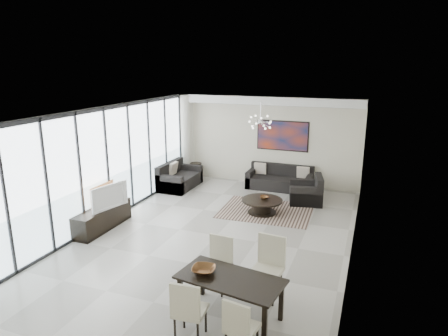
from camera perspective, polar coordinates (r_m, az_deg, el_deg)
The scene contains 20 objects.
room_shell at distance 8.83m, azimuth 1.68°, elevation -1.47°, with size 6.00×9.00×2.90m.
window_wall at distance 10.36m, azimuth -15.93°, elevation 0.51°, with size 0.37×8.95×2.90m.
soffit at distance 12.78m, azimuth 6.16°, elevation 9.56°, with size 5.98×0.40×0.26m, color white.
painting at distance 12.98m, azimuth 8.36°, elevation 4.58°, with size 1.68×0.04×0.98m, color #A73617.
chandelier at distance 11.03m, azimuth 5.21°, elevation 6.55°, with size 0.66×0.66×0.71m.
rug at distance 11.02m, azimuth 6.04°, elevation -6.09°, with size 2.43×1.87×0.01m, color black.
coffee_table at distance 10.80m, azimuth 5.45°, elevation -5.32°, with size 1.10×1.10×0.38m.
bowl_coffee at distance 10.78m, azimuth 5.77°, elevation -4.23°, with size 0.24×0.24×0.08m, color brown.
sofa_main at distance 12.91m, azimuth 7.97°, elevation -1.85°, with size 2.06×0.84×0.75m.
loveseat at distance 13.00m, azimuth -6.50°, elevation -1.58°, with size 0.91×1.62×0.81m.
armchair at distance 11.77m, azimuth 11.78°, elevation -3.56°, with size 1.09×1.13×0.80m.
side_table at distance 13.88m, azimuth -4.04°, elevation -0.02°, with size 0.41×0.41×0.56m.
tv_console at distance 10.21m, azimuth -17.01°, elevation -6.83°, with size 0.49×1.74×0.54m, color black.
television at distance 9.95m, azimuth -16.39°, elevation -3.85°, with size 1.03×0.14×0.60m, color gray.
dining_table at distance 6.48m, azimuth 0.91°, elevation -16.11°, with size 1.75×1.06×0.69m.
dining_chair_sw at distance 6.03m, azimuth -5.19°, elevation -19.23°, with size 0.48×0.48×0.97m.
dining_chair_se at distance 5.78m, azimuth 2.17°, elevation -21.48°, with size 0.47×0.47×0.89m.
dining_chair_nw at distance 7.26m, azimuth -0.73°, elevation -12.87°, with size 0.46×0.46×0.96m.
dining_chair_ne at distance 7.07m, azimuth 6.47°, elevation -13.18°, with size 0.55×0.55×1.08m.
bowl_dining at distance 6.56m, azimuth -2.93°, elevation -14.33°, with size 0.38×0.38×0.09m, color brown.
Camera 1 is at (3.23, -8.01, 3.93)m, focal length 32.00 mm.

